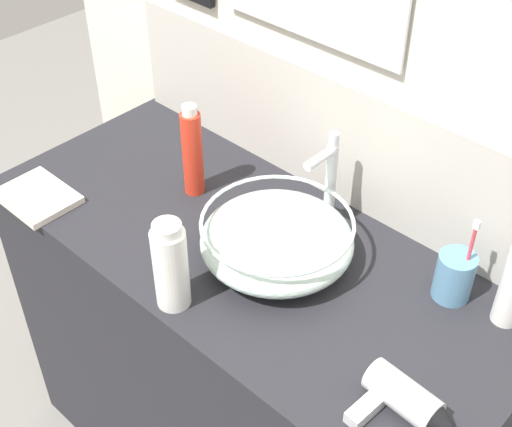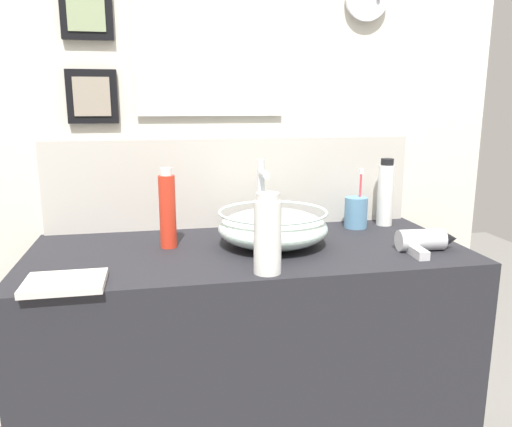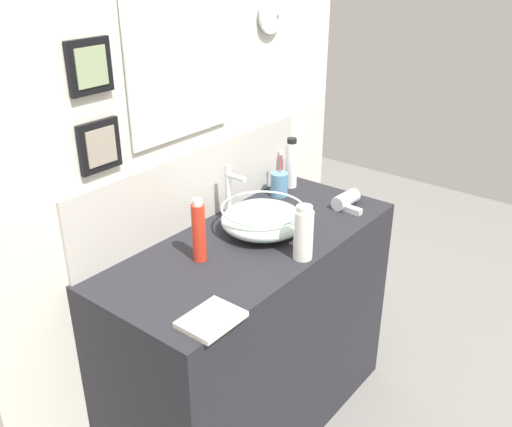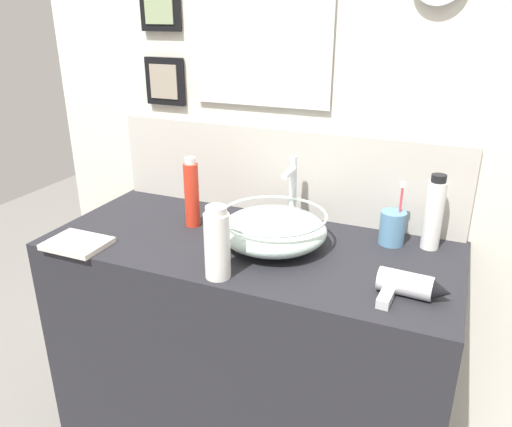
# 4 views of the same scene
# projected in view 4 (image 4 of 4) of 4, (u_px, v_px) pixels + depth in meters

# --- Properties ---
(vanity_counter) EXTENTS (1.23, 0.54, 0.88)m
(vanity_counter) POSITION_uv_depth(u_px,v_px,m) (250.00, 362.00, 1.67)
(vanity_counter) COLOR #232328
(vanity_counter) RESTS_ON ground
(back_panel) EXTENTS (1.81, 0.10, 2.37)m
(back_panel) POSITION_uv_depth(u_px,v_px,m) (285.00, 124.00, 1.65)
(back_panel) COLOR silver
(back_panel) RESTS_ON ground
(glass_bowl_sink) EXTENTS (0.32, 0.32, 0.11)m
(glass_bowl_sink) POSITION_uv_depth(u_px,v_px,m) (273.00, 229.00, 1.46)
(glass_bowl_sink) COLOR silver
(glass_bowl_sink) RESTS_ON vanity_counter
(faucet) EXTENTS (0.02, 0.10, 0.23)m
(faucet) POSITION_uv_depth(u_px,v_px,m) (292.00, 188.00, 1.57)
(faucet) COLOR silver
(faucet) RESTS_ON vanity_counter
(hair_drier) EXTENTS (0.18, 0.13, 0.06)m
(hair_drier) POSITION_uv_depth(u_px,v_px,m) (410.00, 286.00, 1.21)
(hair_drier) COLOR silver
(hair_drier) RESTS_ON vanity_counter
(toothbrush_cup) EXTENTS (0.08, 0.08, 0.20)m
(toothbrush_cup) POSITION_uv_depth(u_px,v_px,m) (392.00, 227.00, 1.48)
(toothbrush_cup) COLOR #598CB2
(toothbrush_cup) RESTS_ON vanity_counter
(shampoo_bottle) EXTENTS (0.05, 0.05, 0.23)m
(shampoo_bottle) POSITION_uv_depth(u_px,v_px,m) (434.00, 213.00, 1.44)
(shampoo_bottle) COLOR white
(shampoo_bottle) RESTS_ON vanity_counter
(spray_bottle) EXTENTS (0.05, 0.05, 0.23)m
(spray_bottle) POSITION_uv_depth(u_px,v_px,m) (192.00, 194.00, 1.59)
(spray_bottle) COLOR red
(spray_bottle) RESTS_ON vanity_counter
(soap_dispenser) EXTENTS (0.07, 0.07, 0.20)m
(soap_dispenser) POSITION_uv_depth(u_px,v_px,m) (217.00, 244.00, 1.28)
(soap_dispenser) COLOR white
(soap_dispenser) RESTS_ON vanity_counter
(hand_towel) EXTENTS (0.18, 0.14, 0.02)m
(hand_towel) POSITION_uv_depth(u_px,v_px,m) (77.00, 243.00, 1.48)
(hand_towel) COLOR silver
(hand_towel) RESTS_ON vanity_counter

